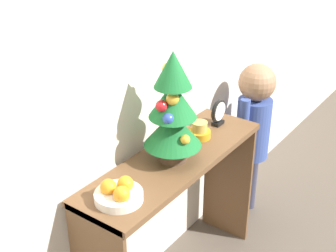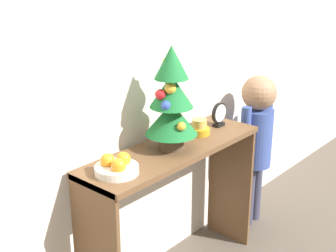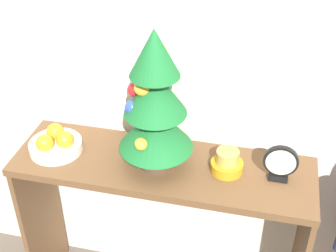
{
  "view_description": "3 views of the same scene",
  "coord_description": "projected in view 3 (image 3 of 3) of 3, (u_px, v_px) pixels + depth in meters",
  "views": [
    {
      "loc": [
        -1.57,
        -0.93,
        1.94
      ],
      "look_at": [
        -0.05,
        0.17,
        0.99
      ],
      "focal_mm": 50.0,
      "sensor_mm": 36.0,
      "label": 1
    },
    {
      "loc": [
        -1.72,
        -1.28,
        1.71
      ],
      "look_at": [
        -0.06,
        0.16,
        0.93
      ],
      "focal_mm": 50.0,
      "sensor_mm": 36.0,
      "label": 2
    },
    {
      "loc": [
        0.33,
        -1.14,
        1.89
      ],
      "look_at": [
        0.02,
        0.19,
        0.96
      ],
      "focal_mm": 50.0,
      "sensor_mm": 36.0,
      "label": 3
    }
  ],
  "objects": [
    {
      "name": "console_table",
      "position": [
        163.0,
        202.0,
        1.84
      ],
      "size": [
        1.12,
        0.34,
        0.8
      ],
      "color": "brown",
      "rests_on": "ground_plane"
    },
    {
      "name": "back_wall",
      "position": [
        176.0,
        27.0,
        1.65
      ],
      "size": [
        7.0,
        0.05,
        2.5
      ],
      "primitive_type": "cube",
      "color": "beige",
      "rests_on": "ground_plane"
    },
    {
      "name": "mini_tree",
      "position": [
        155.0,
        104.0,
        1.59
      ],
      "size": [
        0.27,
        0.27,
        0.53
      ],
      "color": "#4C3828",
      "rests_on": "console_table"
    },
    {
      "name": "desk_clock",
      "position": [
        280.0,
        164.0,
        1.62
      ],
      "size": [
        0.12,
        0.04,
        0.14
      ],
      "color": "black",
      "rests_on": "console_table"
    },
    {
      "name": "singing_bowl",
      "position": [
        227.0,
        163.0,
        1.68
      ],
      "size": [
        0.12,
        0.12,
        0.09
      ],
      "color": "#B78419",
      "rests_on": "console_table"
    },
    {
      "name": "fruit_bowl",
      "position": [
        56.0,
        143.0,
        1.78
      ],
      "size": [
        0.2,
        0.2,
        0.09
      ],
      "color": "silver",
      "rests_on": "console_table"
    }
  ]
}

